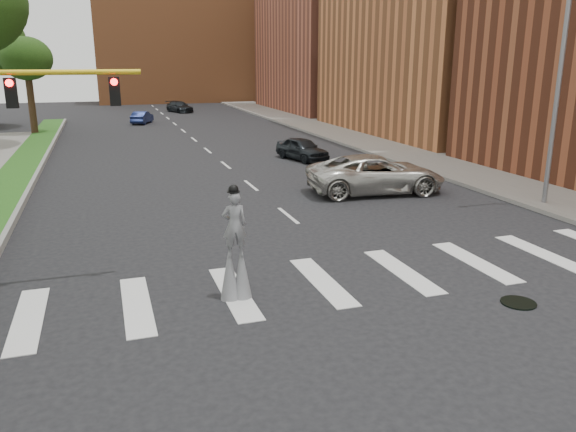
# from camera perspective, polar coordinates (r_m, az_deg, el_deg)

# --- Properties ---
(ground_plane) EXTENTS (160.00, 160.00, 0.00)m
(ground_plane) POSITION_cam_1_polar(r_m,az_deg,el_deg) (15.82, 9.23, -7.33)
(ground_plane) COLOR black
(ground_plane) RESTS_ON ground
(grass_median) EXTENTS (2.00, 60.00, 0.25)m
(grass_median) POSITION_cam_1_polar(r_m,az_deg,el_deg) (33.72, -25.85, 3.78)
(grass_median) COLOR #1F5016
(grass_median) RESTS_ON ground
(median_curb) EXTENTS (0.20, 60.00, 0.28)m
(median_curb) POSITION_cam_1_polar(r_m,az_deg,el_deg) (33.59, -24.08, 3.97)
(median_curb) COLOR gray
(median_curb) RESTS_ON ground
(sidewalk_right) EXTENTS (5.00, 90.00, 0.18)m
(sidewalk_right) POSITION_cam_1_polar(r_m,az_deg,el_deg) (42.97, 8.84, 7.32)
(sidewalk_right) COLOR slate
(sidewalk_right) RESTS_ON ground
(manhole) EXTENTS (0.90, 0.90, 0.04)m
(manhole) POSITION_cam_1_polar(r_m,az_deg,el_deg) (15.91, 22.37, -8.16)
(manhole) COLOR black
(manhole) RESTS_ON ground
(building_far) EXTENTS (16.00, 22.00, 20.00)m
(building_far) POSITION_cam_1_polar(r_m,az_deg,el_deg) (72.95, 5.38, 18.54)
(building_far) COLOR #A8553E
(building_far) RESTS_ON ground
(building_backdrop) EXTENTS (26.00, 14.00, 18.00)m
(building_backdrop) POSITION_cam_1_polar(r_m,az_deg,el_deg) (91.83, -10.66, 17.09)
(building_backdrop) COLOR #BC6B3B
(building_backdrop) RESTS_ON ground
(streetlight) EXTENTS (2.05, 0.20, 9.00)m
(streetlight) POSITION_cam_1_polar(r_m,az_deg,el_deg) (25.97, 25.57, 11.41)
(streetlight) COLOR slate
(streetlight) RESTS_ON ground
(stilt_performer) EXTENTS (0.84, 0.54, 3.09)m
(stilt_performer) POSITION_cam_1_polar(r_m,az_deg,el_deg) (14.67, -5.39, -3.91)
(stilt_performer) COLOR #302013
(stilt_performer) RESTS_ON ground
(suv_crossing) EXTENTS (6.78, 3.68, 1.80)m
(suv_crossing) POSITION_cam_1_polar(r_m,az_deg,el_deg) (26.94, 8.93, 4.23)
(suv_crossing) COLOR #BBB8B1
(suv_crossing) RESTS_ON ground
(car_near) EXTENTS (2.72, 4.44, 1.41)m
(car_near) POSITION_cam_1_polar(r_m,az_deg,el_deg) (35.67, 1.44, 6.84)
(car_near) COLOR black
(car_near) RESTS_ON ground
(car_mid) EXTENTS (2.54, 3.94, 1.23)m
(car_mid) POSITION_cam_1_polar(r_m,az_deg,el_deg) (58.54, -14.61, 9.67)
(car_mid) COLOR #172150
(car_mid) RESTS_ON ground
(car_far) EXTENTS (3.26, 4.83, 1.30)m
(car_far) POSITION_cam_1_polar(r_m,az_deg,el_deg) (70.61, -10.96, 10.83)
(car_far) COLOR black
(car_far) RESTS_ON ground
(tree_6) EXTENTS (4.11, 4.11, 7.99)m
(tree_6) POSITION_cam_1_polar(r_m,az_deg,el_deg) (51.83, -25.05, 14.19)
(tree_6) COLOR #302013
(tree_6) RESTS_ON ground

